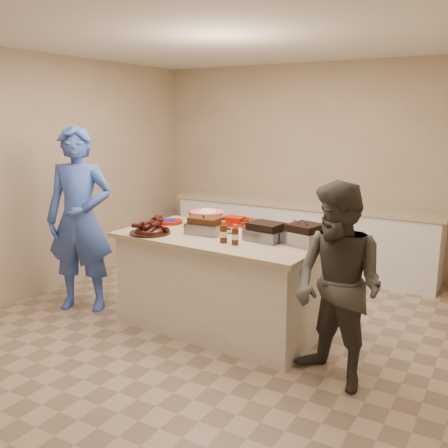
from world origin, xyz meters
The scene contains 20 objects.
room centered at (0.00, 0.00, 0.00)m, with size 4.50×5.00×2.70m, color tan, non-canonical shape.
back_counter centered at (0.00, 2.20, 0.45)m, with size 3.60×0.64×0.90m, color silver, non-canonical shape.
island centered at (0.06, 0.00, 0.00)m, with size 1.94×1.02×0.92m, color silver, non-canonical shape.
rib_platter centered at (-0.56, -0.28, 0.92)m, with size 0.39×0.39×0.16m, color #3A0D09, non-canonical shape.
pulled_pork_tray centered at (-0.10, -0.01, 0.92)m, with size 0.34×0.25×0.10m, color #47230F.
brisket_tray centered at (0.50, 0.05, 0.92)m, with size 0.33×0.28×0.10m, color black.
roasting_pan centered at (0.86, 0.09, 0.92)m, with size 0.31×0.31×0.12m, color gray.
coleslaw_bowl centered at (-0.30, 0.33, 0.92)m, with size 0.35×0.35×0.24m, color #FC4E6F, non-canonical shape.
sausage_plate centered at (0.15, 0.40, 0.92)m, with size 0.32×0.32×0.05m, color silver.
mac_cheese_dish centered at (0.69, 0.24, 0.92)m, with size 0.32×0.23×0.09m, color #D19800.
bbq_bottle_a centered at (0.22, -0.22, 0.92)m, with size 0.07×0.07×0.19m, color #411B0B.
bbq_bottle_b centered at (0.34, -0.23, 0.92)m, with size 0.06×0.06×0.18m, color #411B0B.
mustard_bottle centered at (-0.22, 0.20, 0.92)m, with size 0.04×0.04×0.12m, color #DA9E06.
sauce_bowl centered at (0.06, 0.13, 0.92)m, with size 0.13×0.04×0.13m, color silver.
plate_stack_large centered at (-0.67, 0.19, 0.92)m, with size 0.26×0.26×0.03m, color #9F0B00.
plate_stack_small centered at (-0.79, -0.05, 0.92)m, with size 0.17×0.17×0.02m, color #9F0B00.
plastic_cup centered at (-0.55, 0.45, 0.92)m, with size 0.10×0.10×0.10m, color #844407.
basket_stack centered at (-0.03, 0.42, 0.92)m, with size 0.19×0.15×0.10m, color #9F0B00.
guest_blue centered at (-1.47, -0.29, 0.00)m, with size 0.70×1.92×0.46m, color #3C5BBE.
guest_gray centered at (1.34, -0.44, 0.00)m, with size 0.76×1.56×0.59m, color #44423E.
Camera 1 is at (2.38, -3.90, 2.01)m, focal length 40.00 mm.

